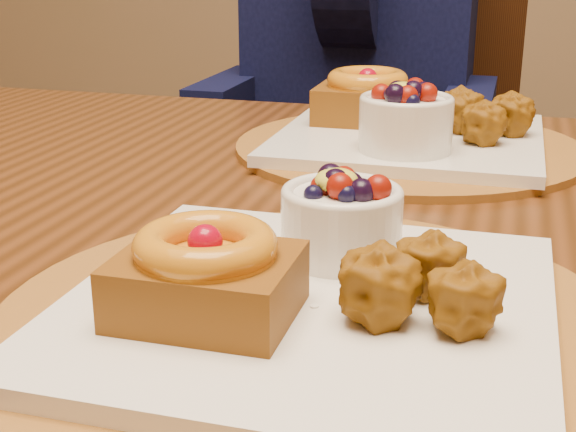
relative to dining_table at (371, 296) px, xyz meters
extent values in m
cube|color=#391E0A|center=(0.00, 0.00, 0.06)|extent=(1.60, 0.90, 0.04)
cylinder|color=brown|center=(0.00, -0.22, 0.08)|extent=(0.38, 0.38, 0.01)
cube|color=white|center=(0.00, -0.22, 0.09)|extent=(0.28, 0.28, 0.01)
cube|color=#4F2507|center=(-0.05, -0.26, 0.11)|extent=(0.10, 0.08, 0.04)
torus|color=#B66F0B|center=(-0.05, -0.26, 0.14)|extent=(0.08, 0.08, 0.02)
sphere|color=#9B0218|center=(-0.05, -0.26, 0.14)|extent=(0.02, 0.02, 0.02)
sphere|color=#8A510A|center=(0.07, -0.20, 0.11)|extent=(0.04, 0.04, 0.04)
sphere|color=#8A510A|center=(0.04, -0.24, 0.11)|extent=(0.04, 0.04, 0.04)
sphere|color=#8A510A|center=(0.09, -0.24, 0.11)|extent=(0.04, 0.04, 0.04)
cylinder|color=white|center=(0.00, -0.15, 0.12)|extent=(0.08, 0.08, 0.04)
torus|color=white|center=(0.00, -0.15, 0.14)|extent=(0.08, 0.08, 0.01)
ellipsoid|color=yellow|center=(0.00, -0.15, 0.15)|extent=(0.03, 0.03, 0.02)
cylinder|color=brown|center=(0.00, 0.22, 0.08)|extent=(0.38, 0.38, 0.01)
cube|color=white|center=(0.00, 0.22, 0.09)|extent=(0.28, 0.28, 0.01)
cube|color=#4F2507|center=(-0.06, 0.27, 0.12)|extent=(0.11, 0.09, 0.04)
torus|color=#B66F0B|center=(-0.06, 0.27, 0.15)|extent=(0.09, 0.09, 0.02)
sphere|color=#9B0218|center=(-0.06, 0.27, 0.15)|extent=(0.02, 0.02, 0.02)
sphere|color=#8A510A|center=(0.08, 0.19, 0.12)|extent=(0.05, 0.05, 0.05)
sphere|color=#8A510A|center=(0.05, 0.24, 0.12)|extent=(0.05, 0.05, 0.05)
sphere|color=#8A510A|center=(0.10, 0.24, 0.12)|extent=(0.05, 0.05, 0.05)
cylinder|color=white|center=(0.01, 0.14, 0.12)|extent=(0.09, 0.09, 0.05)
torus|color=white|center=(0.01, 0.14, 0.15)|extent=(0.09, 0.09, 0.01)
ellipsoid|color=yellow|center=(0.00, 0.14, 0.16)|extent=(0.03, 0.03, 0.02)
cube|color=black|center=(-0.03, 0.66, -0.24)|extent=(0.54, 0.54, 0.04)
cylinder|color=black|center=(-0.26, 0.77, -0.47)|extent=(0.03, 0.03, 0.42)
cylinder|color=black|center=(0.09, 0.89, -0.47)|extent=(0.03, 0.03, 0.42)
cube|color=black|center=(-0.09, 0.84, -0.02)|extent=(0.41, 0.17, 0.45)
cube|color=black|center=(-0.16, 0.78, 0.06)|extent=(0.39, 0.20, 0.55)
cube|color=black|center=(-0.36, 0.66, 0.04)|extent=(0.07, 0.28, 0.07)
cube|color=black|center=(0.04, 0.66, 0.04)|extent=(0.07, 0.28, 0.07)
camera|label=1|loc=(0.11, -0.64, 0.30)|focal=50.00mm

